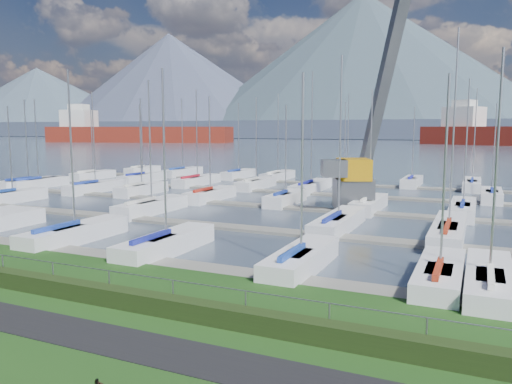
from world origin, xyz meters
The scene contains 10 objects.
path centered at (0.00, -3.00, 0.01)m, with size 160.00×2.00×0.04m, color black.
water centered at (0.00, 260.00, -0.40)m, with size 800.00×540.00×0.20m, color #3D4859.
hedge centered at (0.00, -0.40, 0.35)m, with size 80.00×0.70×0.70m, color #1F3011.
fence centered at (0.00, 0.00, 1.20)m, with size 0.04×0.04×80.00m, color gray.
foothill centered at (0.00, 330.00, 6.00)m, with size 900.00×80.00×12.00m, color #454F65.
mountains centered at (7.35, 404.62, 46.68)m, with size 1190.00×360.00×115.00m.
docks centered at (0.00, 26.00, -0.22)m, with size 90.00×41.60×0.25m.
crane centered at (2.74, 28.69, 5.33)m, with size 7.81×12.88×22.35m.
cargo_ship_west centered at (-149.93, 190.77, 3.60)m, with size 95.39×38.96×21.50m.
sailboat_fleet centered at (-1.52, 28.57, 5.31)m, with size 75.86×49.73×13.53m.
Camera 1 is at (12.19, -15.10, 6.81)m, focal length 35.00 mm.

